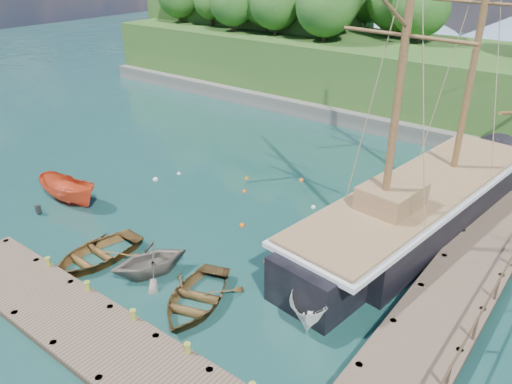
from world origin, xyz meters
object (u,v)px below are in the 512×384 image
at_px(motorboat_orange, 71,202).
at_px(cabin_boat_white, 314,309).
at_px(rowboat_0, 97,260).
at_px(schooner, 417,211).
at_px(rowboat_2, 196,305).
at_px(rowboat_1, 151,274).

bearing_deg(motorboat_orange, cabin_boat_white, -91.93).
distance_m(motorboat_orange, cabin_boat_white, 16.87).
xyz_separation_m(rowboat_0, schooner, (11.18, 12.59, 1.08)).
bearing_deg(rowboat_2, motorboat_orange, 151.00).
height_order(motorboat_orange, schooner, schooner).
height_order(rowboat_1, cabin_boat_white, rowboat_1).
bearing_deg(cabin_boat_white, rowboat_0, 175.92).
distance_m(rowboat_0, schooner, 16.87).
height_order(rowboat_0, rowboat_1, rowboat_1).
distance_m(rowboat_0, rowboat_1, 3.10).
relative_size(rowboat_0, schooner, 0.18).
relative_size(rowboat_2, schooner, 0.17).
relative_size(rowboat_1, schooner, 0.13).
xyz_separation_m(rowboat_1, cabin_boat_white, (7.42, 2.57, 0.00)).
xyz_separation_m(rowboat_0, motorboat_orange, (-6.45, 2.85, 0.00)).
height_order(rowboat_1, motorboat_orange, rowboat_1).
bearing_deg(rowboat_2, rowboat_0, 166.41).
height_order(rowboat_2, cabin_boat_white, cabin_boat_white).
xyz_separation_m(rowboat_1, rowboat_2, (3.22, -0.30, 0.00)).
xyz_separation_m(rowboat_0, rowboat_2, (6.21, 0.56, 0.00)).
distance_m(motorboat_orange, schooner, 20.17).
bearing_deg(rowboat_0, schooner, 51.45).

